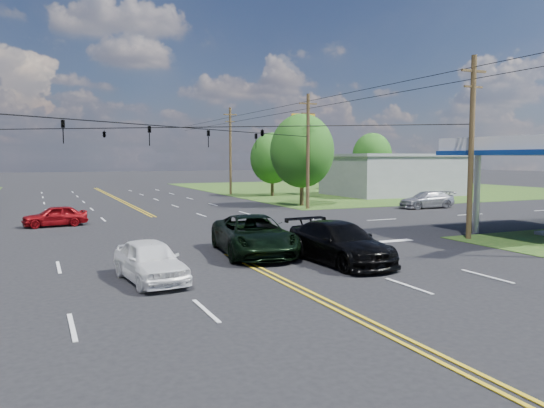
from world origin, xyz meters
name	(u,v)px	position (x,y,z in m)	size (l,w,h in m)	color
ground	(182,231)	(0.00, 12.00, 0.00)	(280.00, 280.00, 0.00)	black
grass_ne	(369,188)	(35.00, 44.00, 0.00)	(46.00, 48.00, 0.03)	#1E4516
stop_bar	(327,247)	(5.00, 4.00, 0.00)	(10.00, 0.50, 0.02)	silver
retail_ne	(393,176)	(30.00, 32.00, 2.20)	(14.00, 10.00, 4.40)	gray
pole_se	(471,145)	(13.00, 3.00, 4.92)	(1.60, 0.28, 9.50)	#44351C
pole_ne	(308,150)	(13.00, 21.00, 4.92)	(1.60, 0.28, 9.50)	#44351C
pole_right_far	(230,150)	(13.00, 40.00, 5.17)	(1.60, 0.28, 10.00)	#44351C
span_wire_signals	(181,127)	(0.00, 12.00, 6.00)	(26.00, 18.00, 1.13)	black
power_lines	(190,76)	(0.00, 10.00, 8.60)	(26.04, 100.00, 0.64)	black
tree_right_a	(302,151)	(14.00, 24.00, 4.87)	(5.70, 5.70, 8.18)	#44351C
tree_right_b	(272,158)	(16.50, 36.00, 4.22)	(4.94, 4.94, 7.09)	#44351C
tree_far_r	(372,156)	(34.00, 42.00, 4.54)	(5.32, 5.32, 7.63)	#44351C
pickup_dkgreen	(254,235)	(1.00, 3.50, 0.86)	(2.87, 6.22, 1.73)	black
suv_black	(340,243)	(3.48, 0.34, 0.83)	(2.33, 5.72, 1.66)	black
pickup_white	(150,261)	(-4.19, 0.22, 0.73)	(1.72, 4.28, 1.46)	white
sedan_red	(55,216)	(-6.66, 17.50, 0.65)	(1.54, 3.82, 1.30)	maroon
sedan_far	(426,200)	(22.53, 17.50, 0.72)	(2.01, 4.94, 1.43)	#AAABAF
polesign_ne	(303,132)	(17.00, 29.56, 6.84)	(2.37, 0.83, 8.66)	#A5A5AA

